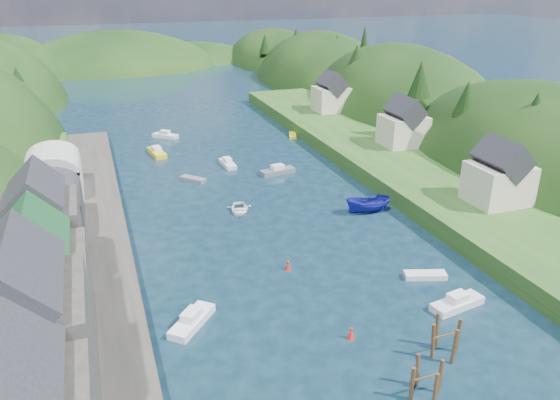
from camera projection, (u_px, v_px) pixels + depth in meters
name	position (u px, v px, depth m)	size (l,w,h in m)	color
ground	(234.00, 173.00, 86.60)	(600.00, 600.00, 0.00)	black
hillside_right	(397.00, 147.00, 124.99)	(36.00, 245.56, 48.00)	black
far_hills	(151.00, 93.00, 199.23)	(103.00, 68.00, 44.00)	black
hill_trees	(209.00, 86.00, 95.37)	(92.16, 153.67, 12.83)	black
quay_left	(73.00, 290.00, 52.72)	(12.00, 110.00, 2.00)	#2D2B28
quayside_buildings	(30.00, 318.00, 37.92)	(8.00, 35.84, 12.90)	#2D2B28
boat_sheds	(51.00, 185.00, 67.05)	(7.00, 21.00, 7.50)	#2D2D30
terrace_right	(406.00, 169.00, 85.06)	(16.00, 120.00, 2.40)	#234719
right_bank_cottages	(397.00, 125.00, 91.47)	(9.00, 59.24, 8.41)	beige
piling_cluster_near	(426.00, 383.00, 40.45)	(2.87, 2.71, 3.47)	#382314
piling_cluster_far	(445.00, 341.00, 44.79)	(2.84, 2.69, 3.85)	#382314
channel_buoy_near	(351.00, 334.00, 47.15)	(0.70, 0.70, 1.10)	#B0180E
channel_buoy_far	(288.00, 265.00, 58.21)	(0.70, 0.70, 1.10)	#B0180E
moored_boats	(297.00, 231.00, 65.52)	(33.98, 89.06, 2.41)	#52575E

